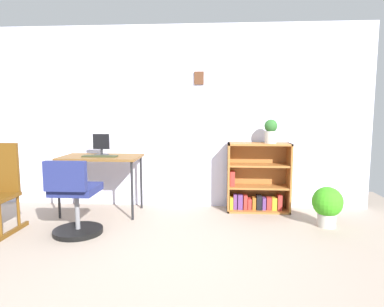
{
  "coord_description": "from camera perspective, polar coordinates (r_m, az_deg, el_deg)",
  "views": [
    {
      "loc": [
        0.57,
        -2.46,
        1.3
      ],
      "look_at": [
        0.3,
        1.42,
        0.82
      ],
      "focal_mm": 31.71,
      "sensor_mm": 36.0,
      "label": 1
    }
  ],
  "objects": [
    {
      "name": "ground_plane",
      "position": [
        2.84,
        -8.52,
        -20.21
      ],
      "size": [
        6.24,
        6.24,
        0.0
      ],
      "primitive_type": "plane",
      "color": "gray"
    },
    {
      "name": "wall_back",
      "position": [
        4.65,
        -3.01,
        6.08
      ],
      "size": [
        5.2,
        0.12,
        2.43
      ],
      "color": "silver",
      "rests_on": "ground_plane"
    },
    {
      "name": "desk",
      "position": [
        4.43,
        -15.03,
        -1.23
      ],
      "size": [
        0.99,
        0.58,
        0.74
      ],
      "color": "brown",
      "rests_on": "ground_plane"
    },
    {
      "name": "monitor",
      "position": [
        4.49,
        -14.99,
        1.29
      ],
      "size": [
        0.21,
        0.18,
        0.27
      ],
      "color": "#262628",
      "rests_on": "desk"
    },
    {
      "name": "keyboard",
      "position": [
        4.35,
        -15.22,
        -0.43
      ],
      "size": [
        0.43,
        0.12,
        0.02
      ],
      "primitive_type": "cube",
      "color": "#303620",
      "rests_on": "desk"
    },
    {
      "name": "office_chair",
      "position": [
        3.78,
        -19.13,
        -7.72
      ],
      "size": [
        0.52,
        0.54,
        0.82
      ],
      "color": "black",
      "rests_on": "ground_plane"
    },
    {
      "name": "bookshelf_low",
      "position": [
        4.54,
        10.86,
        -4.59
      ],
      "size": [
        0.8,
        0.3,
        0.89
      ],
      "color": "#9F612C",
      "rests_on": "ground_plane"
    },
    {
      "name": "potted_plant_on_shelf",
      "position": [
        4.42,
        13.11,
        3.74
      ],
      "size": [
        0.16,
        0.16,
        0.3
      ],
      "color": "#B7B2A8",
      "rests_on": "bookshelf_low"
    },
    {
      "name": "potted_plant_floor",
      "position": [
        4.16,
        21.81,
        -7.94
      ],
      "size": [
        0.34,
        0.34,
        0.46
      ],
      "color": "#B7B2A8",
      "rests_on": "ground_plane"
    }
  ]
}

